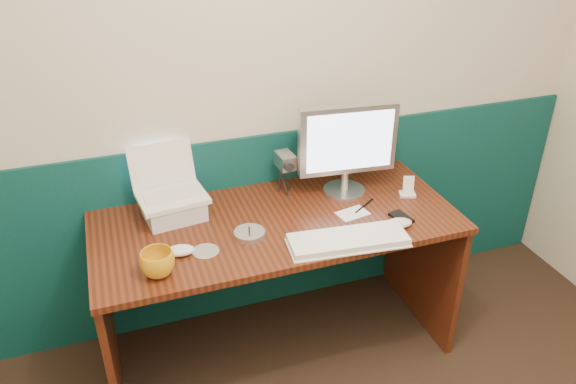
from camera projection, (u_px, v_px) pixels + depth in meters
name	position (u px, v px, depth m)	size (l,w,h in m)	color
back_wall	(256.00, 84.00, 2.54)	(3.50, 0.04, 2.50)	beige
wainscot	(261.00, 225.00, 2.89)	(3.48, 0.02, 1.00)	#07332F
desk	(278.00, 287.00, 2.65)	(1.60, 0.70, 0.75)	#361609
laptop_riser	(174.00, 208.00, 2.47)	(0.25, 0.21, 0.09)	silver
laptop	(170.00, 175.00, 2.39)	(0.29, 0.22, 0.24)	white
monitor	(346.00, 149.00, 2.57)	(0.46, 0.13, 0.46)	#B9B8BE
keyboard	(348.00, 241.00, 2.30)	(0.49, 0.16, 0.03)	white
mouse_right	(399.00, 223.00, 2.41)	(0.11, 0.07, 0.04)	silver
mouse_left	(180.00, 251.00, 2.23)	(0.12, 0.07, 0.04)	silver
mug	(158.00, 263.00, 2.10)	(0.13, 0.13, 0.10)	orange
camcorder	(285.00, 175.00, 2.64)	(0.08, 0.12, 0.19)	#A2A3A7
cd_spindle	(250.00, 234.00, 2.34)	(0.13, 0.13, 0.03)	#B4BAC5
cd_loose_a	(206.00, 251.00, 2.26)	(0.11, 0.11, 0.00)	silver
pen	(364.00, 206.00, 2.56)	(0.01, 0.01, 0.15)	black
papers	(353.00, 213.00, 2.51)	(0.14, 0.09, 0.00)	white
dock	(407.00, 194.00, 2.65)	(0.07, 0.05, 0.01)	white
music_player	(408.00, 185.00, 2.63)	(0.05, 0.01, 0.09)	white
pda	(401.00, 217.00, 2.47)	(0.06, 0.11, 0.01)	black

